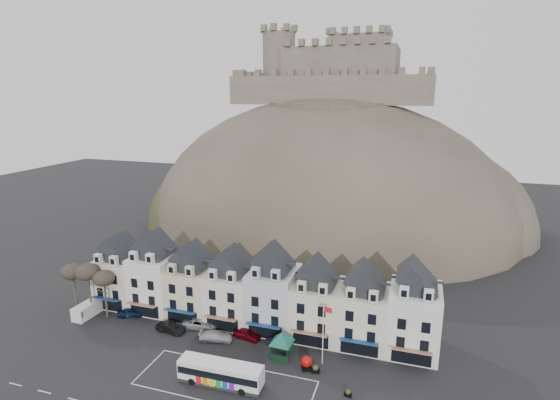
{
  "coord_description": "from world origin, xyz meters",
  "views": [
    {
      "loc": [
        22.95,
        -41.45,
        35.06
      ],
      "look_at": [
        1.8,
        24.0,
        18.02
      ],
      "focal_mm": 28.0,
      "sensor_mm": 36.0,
      "label": 1
    }
  ],
  "objects_px": {
    "bus": "(221,372)",
    "car_silver": "(201,323)",
    "white_van": "(87,310)",
    "flagpole": "(324,330)",
    "car_maroon": "(247,334)",
    "car_charcoal": "(279,344)",
    "car_white": "(216,336)",
    "red_buoy": "(307,363)",
    "car_navy": "(131,312)",
    "car_black": "(170,328)",
    "bus_shelter": "(282,338)"
  },
  "relations": [
    {
      "from": "car_charcoal",
      "to": "white_van",
      "type": "bearing_deg",
      "value": 113.86
    },
    {
      "from": "bus",
      "to": "red_buoy",
      "type": "bearing_deg",
      "value": 32.52
    },
    {
      "from": "bus",
      "to": "car_charcoal",
      "type": "relative_size",
      "value": 2.71
    },
    {
      "from": "car_white",
      "to": "car_silver",
      "type": "bearing_deg",
      "value": 43.15
    },
    {
      "from": "bus_shelter",
      "to": "car_silver",
      "type": "height_order",
      "value": "bus_shelter"
    },
    {
      "from": "red_buoy",
      "to": "car_maroon",
      "type": "relative_size",
      "value": 0.44
    },
    {
      "from": "flagpole",
      "to": "car_maroon",
      "type": "height_order",
      "value": "flagpole"
    },
    {
      "from": "flagpole",
      "to": "white_van",
      "type": "xyz_separation_m",
      "value": [
        -38.84,
        0.8,
        -3.87
      ]
    },
    {
      "from": "white_van",
      "to": "car_charcoal",
      "type": "height_order",
      "value": "white_van"
    },
    {
      "from": "bus",
      "to": "car_navy",
      "type": "height_order",
      "value": "bus"
    },
    {
      "from": "car_silver",
      "to": "car_white",
      "type": "relative_size",
      "value": 1.13
    },
    {
      "from": "bus",
      "to": "red_buoy",
      "type": "distance_m",
      "value": 11.18
    },
    {
      "from": "car_black",
      "to": "car_maroon",
      "type": "xyz_separation_m",
      "value": [
        11.6,
        1.89,
        -0.01
      ]
    },
    {
      "from": "car_navy",
      "to": "car_charcoal",
      "type": "relative_size",
      "value": 1.03
    },
    {
      "from": "white_van",
      "to": "flagpole",
      "type": "bearing_deg",
      "value": 1.34
    },
    {
      "from": "car_white",
      "to": "car_charcoal",
      "type": "xyz_separation_m",
      "value": [
        9.3,
        0.92,
        -0.04
      ]
    },
    {
      "from": "car_silver",
      "to": "bus_shelter",
      "type": "bearing_deg",
      "value": -109.71
    },
    {
      "from": "red_buoy",
      "to": "bus",
      "type": "bearing_deg",
      "value": -146.28
    },
    {
      "from": "white_van",
      "to": "car_black",
      "type": "distance_m",
      "value": 15.34
    },
    {
      "from": "car_black",
      "to": "car_maroon",
      "type": "height_order",
      "value": "car_black"
    },
    {
      "from": "red_buoy",
      "to": "white_van",
      "type": "xyz_separation_m",
      "value": [
        -37.05,
        2.55,
        0.13
      ]
    },
    {
      "from": "car_white",
      "to": "car_maroon",
      "type": "bearing_deg",
      "value": -78.18
    },
    {
      "from": "white_van",
      "to": "car_white",
      "type": "bearing_deg",
      "value": 2.31
    },
    {
      "from": "car_black",
      "to": "car_silver",
      "type": "distance_m",
      "value": 4.53
    },
    {
      "from": "red_buoy",
      "to": "car_navy",
      "type": "distance_m",
      "value": 30.73
    },
    {
      "from": "bus",
      "to": "car_silver",
      "type": "relative_size",
      "value": 1.98
    },
    {
      "from": "bus",
      "to": "car_navy",
      "type": "distance_m",
      "value": 23.74
    },
    {
      "from": "bus_shelter",
      "to": "flagpole",
      "type": "distance_m",
      "value": 6.05
    },
    {
      "from": "bus_shelter",
      "to": "white_van",
      "type": "xyz_separation_m",
      "value": [
        -33.16,
        0.97,
        -1.8
      ]
    },
    {
      "from": "bus_shelter",
      "to": "car_maroon",
      "type": "xyz_separation_m",
      "value": [
        -6.22,
        2.78,
        -2.15
      ]
    },
    {
      "from": "car_navy",
      "to": "car_silver",
      "type": "distance_m",
      "value": 12.43
    },
    {
      "from": "red_buoy",
      "to": "car_navy",
      "type": "relative_size",
      "value": 0.46
    },
    {
      "from": "bus",
      "to": "car_white",
      "type": "relative_size",
      "value": 2.23
    },
    {
      "from": "red_buoy",
      "to": "car_charcoal",
      "type": "xyz_separation_m",
      "value": [
        -4.92,
        3.38,
        -0.3
      ]
    },
    {
      "from": "flagpole",
      "to": "car_silver",
      "type": "distance_m",
      "value": 20.43
    },
    {
      "from": "bus",
      "to": "car_black",
      "type": "height_order",
      "value": "bus"
    },
    {
      "from": "bus",
      "to": "car_maroon",
      "type": "height_order",
      "value": "bus"
    },
    {
      "from": "car_navy",
      "to": "car_white",
      "type": "relative_size",
      "value": 0.85
    },
    {
      "from": "car_white",
      "to": "bus_shelter",
      "type": "bearing_deg",
      "value": -107.91
    },
    {
      "from": "car_black",
      "to": "car_white",
      "type": "xyz_separation_m",
      "value": [
        7.5,
        0.0,
        -0.03
      ]
    },
    {
      "from": "car_charcoal",
      "to": "red_buoy",
      "type": "bearing_deg",
      "value": -102.17
    },
    {
      "from": "bus",
      "to": "car_black",
      "type": "relative_size",
      "value": 2.42
    },
    {
      "from": "car_black",
      "to": "red_buoy",
      "type": "bearing_deg",
      "value": -91.38
    },
    {
      "from": "car_white",
      "to": "car_maroon",
      "type": "relative_size",
      "value": 1.13
    },
    {
      "from": "white_van",
      "to": "car_navy",
      "type": "bearing_deg",
      "value": 20.09
    },
    {
      "from": "flagpole",
      "to": "car_charcoal",
      "type": "bearing_deg",
      "value": 166.29
    },
    {
      "from": "bus_shelter",
      "to": "car_charcoal",
      "type": "distance_m",
      "value": 3.04
    },
    {
      "from": "car_navy",
      "to": "car_silver",
      "type": "xyz_separation_m",
      "value": [
        12.43,
        0.3,
        0.07
      ]
    },
    {
      "from": "car_maroon",
      "to": "car_charcoal",
      "type": "xyz_separation_m",
      "value": [
        5.2,
        -0.97,
        -0.07
      ]
    },
    {
      "from": "car_navy",
      "to": "car_charcoal",
      "type": "height_order",
      "value": "car_navy"
    }
  ]
}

